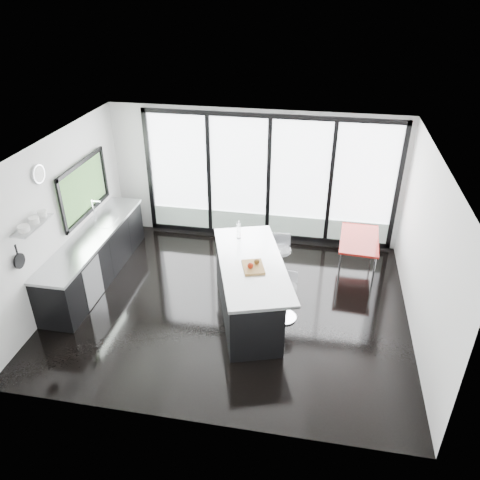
% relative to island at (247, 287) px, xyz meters
% --- Properties ---
extents(floor, '(6.00, 5.00, 0.00)m').
position_rel_island_xyz_m(floor, '(-0.29, 0.13, -0.51)').
color(floor, black).
rests_on(floor, ground).
extents(ceiling, '(6.00, 5.00, 0.00)m').
position_rel_island_xyz_m(ceiling, '(-0.29, 0.13, 2.29)').
color(ceiling, white).
rests_on(ceiling, wall_back).
extents(wall_back, '(6.00, 0.09, 2.80)m').
position_rel_island_xyz_m(wall_back, '(-0.02, 2.60, 0.77)').
color(wall_back, silver).
rests_on(wall_back, ground).
extents(wall_front, '(6.00, 0.00, 2.80)m').
position_rel_island_xyz_m(wall_front, '(-0.29, -2.37, 0.89)').
color(wall_front, silver).
rests_on(wall_front, ground).
extents(wall_left, '(0.26, 5.00, 2.80)m').
position_rel_island_xyz_m(wall_left, '(-3.26, 0.40, 1.06)').
color(wall_left, silver).
rests_on(wall_left, ground).
extents(wall_right, '(0.00, 5.00, 2.80)m').
position_rel_island_xyz_m(wall_right, '(2.71, 0.13, 0.89)').
color(wall_right, silver).
rests_on(wall_right, ground).
extents(counter_cabinets, '(0.69, 3.24, 1.36)m').
position_rel_island_xyz_m(counter_cabinets, '(-2.96, 0.53, -0.04)').
color(counter_cabinets, black).
rests_on(counter_cabinets, floor).
extents(island, '(1.72, 2.63, 1.29)m').
position_rel_island_xyz_m(island, '(0.00, 0.00, 0.00)').
color(island, black).
rests_on(island, floor).
extents(bar_stool_near, '(0.46, 0.46, 0.66)m').
position_rel_island_xyz_m(bar_stool_near, '(0.65, -0.05, -0.17)').
color(bar_stool_near, silver).
rests_on(bar_stool_near, floor).
extents(bar_stool_far, '(0.51, 0.51, 0.76)m').
position_rel_island_xyz_m(bar_stool_far, '(0.44, 0.93, -0.12)').
color(bar_stool_far, silver).
rests_on(bar_stool_far, floor).
extents(red_table, '(0.79, 1.29, 0.67)m').
position_rel_island_xyz_m(red_table, '(1.89, 1.74, -0.17)').
color(red_table, maroon).
rests_on(red_table, floor).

